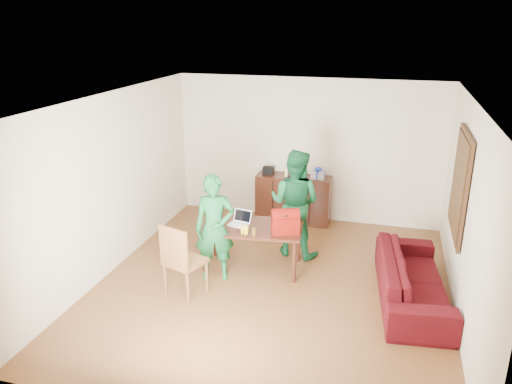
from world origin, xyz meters
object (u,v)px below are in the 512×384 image
(person_near, at_px, (215,228))
(sofa, at_px, (413,279))
(table, at_px, (252,231))
(bottle, at_px, (254,231))
(person_far, at_px, (295,203))
(red_bag, at_px, (285,223))
(chair, at_px, (185,274))
(laptop, at_px, (238,223))

(person_near, relative_size, sofa, 0.73)
(table, height_order, bottle, bottle)
(person_far, height_order, red_bag, person_far)
(red_bag, bearing_deg, table, 148.91)
(person_near, xyz_separation_m, red_bag, (0.98, 0.33, 0.05))
(chair, distance_m, sofa, 3.15)
(person_near, bearing_deg, red_bag, -0.97)
(person_far, xyz_separation_m, sofa, (1.86, -0.99, -0.57))
(chair, relative_size, person_far, 0.61)
(person_far, height_order, laptop, person_far)
(red_bag, bearing_deg, person_far, 70.89)
(person_far, bearing_deg, red_bag, 103.04)
(chair, relative_size, bottle, 6.55)
(person_near, bearing_deg, laptop, 40.63)
(chair, distance_m, red_bag, 1.62)
(table, relative_size, laptop, 4.82)
(table, height_order, chair, chair)
(person_near, height_order, bottle, person_near)
(table, bearing_deg, person_near, -143.00)
(table, xyz_separation_m, person_near, (-0.45, -0.43, 0.18))
(person_near, height_order, person_far, person_far)
(table, relative_size, red_bag, 3.99)
(person_far, distance_m, red_bag, 0.79)
(table, height_order, person_far, person_far)
(table, relative_size, sofa, 0.73)
(person_near, xyz_separation_m, bottle, (0.58, 0.08, -0.01))
(laptop, bearing_deg, bottle, -32.14)
(person_near, distance_m, red_bag, 1.04)
(bottle, height_order, sofa, bottle)
(bottle, height_order, red_bag, red_bag)
(laptop, distance_m, bottle, 0.47)
(chair, relative_size, laptop, 3.26)
(bottle, xyz_separation_m, sofa, (2.25, 0.04, -0.47))
(red_bag, relative_size, sofa, 0.18)
(table, height_order, sofa, table)
(laptop, bearing_deg, table, 16.87)
(chair, xyz_separation_m, sofa, (3.08, 0.69, 0.00))
(person_far, bearing_deg, chair, 66.04)
(table, relative_size, person_far, 0.90)
(chair, xyz_separation_m, red_bag, (1.23, 0.90, 0.54))
(person_near, bearing_deg, bottle, -11.44)
(person_near, distance_m, person_far, 1.48)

